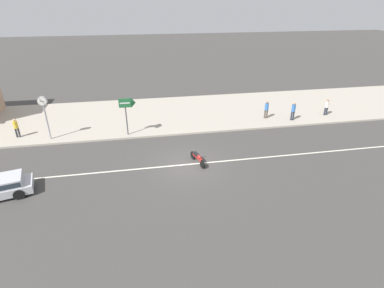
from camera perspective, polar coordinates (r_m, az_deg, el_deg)
ground_plane at (r=20.38m, az=-0.86°, el=-3.92°), size 160.00×160.00×0.00m
lane_centre_stripe at (r=20.37m, az=-0.86°, el=-3.91°), size 50.40×0.14×0.01m
kerb_strip at (r=29.19m, az=-4.11°, el=5.79°), size 68.00×10.00×0.15m
motorcycle_0 at (r=20.31m, az=1.07°, el=-2.65°), size 0.78×1.91×0.80m
street_clock at (r=25.27m, az=-26.39°, el=6.28°), size 0.70×0.22×3.47m
arrow_signboard at (r=23.99m, az=-11.42°, el=7.45°), size 1.32×0.79×3.09m
pedestrian_near_clock at (r=28.50m, az=18.74°, el=6.19°), size 0.34×0.34×1.68m
pedestrian_mid_kerb at (r=27.37m, az=-30.52°, el=2.87°), size 0.34×0.34×1.57m
pedestrian_by_shop at (r=28.32m, az=14.01°, el=6.60°), size 0.34×0.34×1.62m
pedestrian_far_end at (r=30.97m, az=24.30°, el=6.61°), size 0.34×0.34×1.54m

